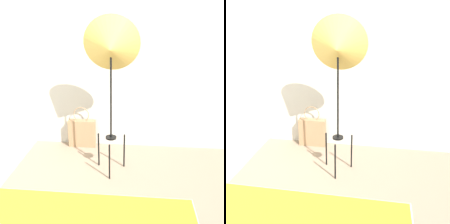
# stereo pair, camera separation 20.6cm
# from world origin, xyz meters

# --- Properties ---
(wall_back) EXTENTS (8.00, 0.05, 2.60)m
(wall_back) POSITION_xyz_m (0.00, 2.09, 1.30)
(wall_back) COLOR beige
(wall_back) RESTS_ON ground_plane
(photo_umbrella) EXTENTS (0.64, 0.38, 1.88)m
(photo_umbrella) POSITION_xyz_m (-0.00, 1.36, 1.53)
(photo_umbrella) COLOR black
(photo_umbrella) RESTS_ON ground_plane
(tote_bag) EXTENTS (0.40, 0.11, 0.62)m
(tote_bag) POSITION_xyz_m (-0.49, 1.97, 0.22)
(tote_bag) COLOR #9E7A56
(tote_bag) RESTS_ON ground_plane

